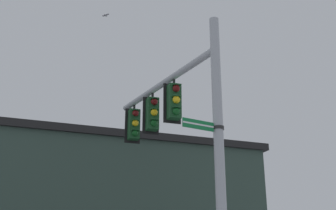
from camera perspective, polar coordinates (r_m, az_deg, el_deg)
The scene contains 8 objects.
signal_pole at distance 10.53m, azimuth 6.73°, elevation -7.61°, with size 0.25×0.25×7.82m, color #ADB2B7.
mast_arm at distance 13.58m, azimuth -0.64°, elevation 2.82°, with size 0.20×0.20×5.41m, color #ADB2B7.
traffic_light_nearest_pole at distance 12.76m, azimuth 0.83°, elevation 0.48°, with size 0.54×0.49×1.31m.
traffic_light_mid_inner at distance 13.83m, azimuth -2.02°, elevation -1.13°, with size 0.54×0.49×1.31m.
traffic_light_mid_outer at distance 14.95m, azimuth -4.45°, elevation -2.51°, with size 0.54×0.49×1.31m.
street_name_sign at distance 10.58m, azimuth 5.33°, elevation -2.81°, with size 1.15×0.36×0.22m.
bird_flying at distance 17.53m, azimuth -8.10°, elevation 11.49°, with size 0.25×0.21×0.07m.
tree_by_storefront at distance 19.93m, azimuth -13.44°, elevation -11.07°, with size 4.75×4.75×6.90m.
Camera 1 is at (4.55, 9.24, 1.75)m, focal length 46.86 mm.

